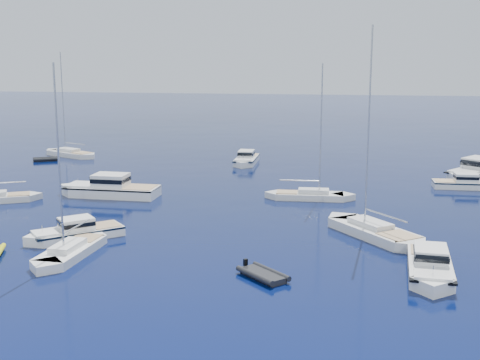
{
  "coord_description": "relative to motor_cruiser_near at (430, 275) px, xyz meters",
  "views": [
    {
      "loc": [
        9.52,
        -33.99,
        13.53
      ],
      "look_at": [
        -0.34,
        22.67,
        2.2
      ],
      "focal_mm": 46.72,
      "sensor_mm": 36.0,
      "label": 1
    }
  ],
  "objects": [
    {
      "name": "motor_cruiser_left",
      "position": [
        -25.53,
        3.7,
        0.0
      ],
      "size": [
        7.56,
        7.17,
        2.1
      ],
      "primitive_type": null,
      "rotation": [
        0.0,
        0.0,
        2.31
      ],
      "color": "white",
      "rests_on": "ground"
    },
    {
      "name": "sailboat_fore",
      "position": [
        -24.09,
        -0.1,
        0.0
      ],
      "size": [
        2.92,
        9.45,
        13.72
      ],
      "primitive_type": null,
      "rotation": [
        0.0,
        0.0,
        3.09
      ],
      "color": "white",
      "rests_on": "ground"
    },
    {
      "name": "sailboat_centre",
      "position": [
        -8.84,
        20.43,
        0.0
      ],
      "size": [
        9.27,
        2.77,
        13.5
      ],
      "primitive_type": null,
      "rotation": [
        0.0,
        0.0,
        4.75
      ],
      "color": "silver",
      "rests_on": "ground"
    },
    {
      "name": "sailboat_mid_r",
      "position": [
        -3.17,
        8.34,
        0.0
      ],
      "size": [
        9.22,
        10.64,
        16.51
      ],
      "primitive_type": null,
      "rotation": [
        0.0,
        0.0,
        0.66
      ],
      "color": "silver",
      "rests_on": "ground"
    },
    {
      "name": "ground",
      "position": [
        -14.91,
        -5.0,
        0.0
      ],
      "size": [
        400.0,
        400.0,
        0.0
      ],
      "primitive_type": "plane",
      "color": "#08134D",
      "rests_on": "ground"
    },
    {
      "name": "motor_cruiser_horizon",
      "position": [
        -18.28,
        39.67,
        0.0
      ],
      "size": [
        2.67,
        8.38,
        2.19
      ],
      "primitive_type": null,
      "rotation": [
        0.0,
        0.0,
        3.16
      ],
      "color": "white",
      "rests_on": "ground"
    },
    {
      "name": "motor_cruiser_near",
      "position": [
        0.0,
        0.0,
        0.0
      ],
      "size": [
        3.3,
        8.98,
        2.31
      ],
      "primitive_type": null,
      "rotation": [
        0.0,
        0.0,
        3.07
      ],
      "color": "white",
      "rests_on": "ground"
    },
    {
      "name": "sailboat_far_l",
      "position": [
        -43.4,
        41.57,
        0.0
      ],
      "size": [
        10.23,
        6.74,
        14.83
      ],
      "primitive_type": null,
      "rotation": [
        0.0,
        0.0,
        1.12
      ],
      "color": "silver",
      "rests_on": "ground"
    },
    {
      "name": "motor_cruiser_centre",
      "position": [
        -28.54,
        18.32,
        0.0
      ],
      "size": [
        10.93,
        3.49,
        2.86
      ],
      "primitive_type": null,
      "rotation": [
        0.0,
        0.0,
        1.56
      ],
      "color": "white",
      "rests_on": "ground"
    },
    {
      "name": "tender_grey_near",
      "position": [
        -10.32,
        -2.27,
        0.0
      ],
      "size": [
        4.04,
        4.01,
        0.95
      ],
      "primitive_type": null,
      "rotation": [
        0.0,
        0.0,
        3.94
      ],
      "color": "black",
      "rests_on": "ground"
    },
    {
      "name": "motor_cruiser_distant",
      "position": [
        9.24,
        34.54,
        0.0
      ],
      "size": [
        9.56,
        11.14,
        2.97
      ],
      "primitive_type": null,
      "rotation": [
        0.0,
        0.0,
        2.5
      ],
      "color": "silver",
      "rests_on": "ground"
    },
    {
      "name": "tender_grey_far",
      "position": [
        -44.9,
        37.21,
        0.0
      ],
      "size": [
        3.85,
        3.29,
        0.95
      ],
      "primitive_type": null,
      "rotation": [
        0.0,
        0.0,
        2.09
      ],
      "color": "black",
      "rests_on": "ground"
    },
    {
      "name": "motor_cruiser_far_r",
      "position": [
        7.15,
        28.39,
        0.0
      ],
      "size": [
        7.8,
        2.6,
        2.03
      ],
      "primitive_type": null,
      "rotation": [
        0.0,
        0.0,
        4.74
      ],
      "color": "white",
      "rests_on": "ground"
    }
  ]
}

